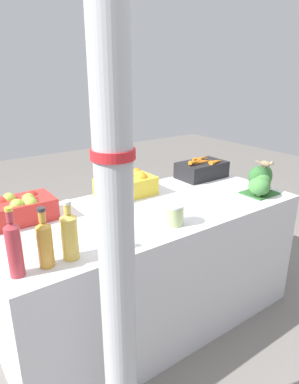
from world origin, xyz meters
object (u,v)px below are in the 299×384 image
apple_crate (18,208)px  carrot_crate (202,169)px  juice_bottle_amber (45,242)px  sparrow_bird (266,164)px  orange_crate (128,184)px  juice_bottle_ruby (14,248)px  pickle_jar (173,214)px  broccoli_pile (260,180)px  juice_bottle_golden (70,235)px  support_pole (113,168)px

apple_crate → carrot_crate: carrot_crate is taller
juice_bottle_amber → sparrow_bird: 1.49m
orange_crate → juice_bottle_ruby: juice_bottle_ruby is taller
sparrow_bird → apple_crate: bearing=-114.0°
apple_crate → juice_bottle_ruby: (-0.16, -0.53, 0.05)m
juice_bottle_ruby → pickle_jar: (0.82, 0.01, -0.07)m
apple_crate → broccoli_pile: 1.52m
pickle_jar → orange_crate: bearing=84.4°
juice_bottle_ruby → pickle_jar: bearing=0.6°
juice_bottle_amber → sparrow_bird: size_ratio=1.95×
juice_bottle_ruby → juice_bottle_amber: (0.12, 0.00, -0.02)m
juice_bottle_amber → juice_bottle_golden: (0.11, -0.00, 0.00)m
apple_crate → juice_bottle_amber: (-0.04, -0.53, 0.04)m
carrot_crate → juice_bottle_golden: bearing=-157.7°
apple_crate → juice_bottle_amber: size_ratio=1.39×
broccoli_pile → apple_crate: bearing=161.7°
orange_crate → juice_bottle_amber: juice_bottle_amber is taller
pickle_jar → sparrow_bird: bearing=1.3°
support_pole → juice_bottle_amber: support_pole is taller
carrot_crate → orange_crate: bearing=179.5°
broccoli_pile → juice_bottle_amber: size_ratio=0.96×
apple_crate → juice_bottle_amber: bearing=-94.2°
pickle_jar → broccoli_pile: bearing=3.5°
pickle_jar → juice_bottle_amber: bearing=-179.3°
apple_crate → pickle_jar: bearing=-38.8°
pickle_jar → sparrow_bird: sparrow_bird is taller
pickle_jar → sparrow_bird: (0.79, 0.02, 0.15)m
support_pole → juice_bottle_ruby: bearing=117.0°
carrot_crate → juice_bottle_amber: size_ratio=1.39×
carrot_crate → juice_bottle_amber: bearing=-159.3°
juice_bottle_golden → broccoli_pile: bearing=2.3°
orange_crate → sparrow_bird: 0.91m
juice_bottle_golden → juice_bottle_amber: bearing=180.0°
apple_crate → carrot_crate: bearing=-0.1°
support_pole → juice_bottle_ruby: size_ratio=8.87×
support_pole → orange_crate: (0.65, 0.96, -0.44)m
juice_bottle_amber → pickle_jar: 0.70m
apple_crate → sparrow_bird: sparrow_bird is taller
apple_crate → broccoli_pile: (1.45, -0.48, 0.01)m
orange_crate → broccoli_pile: bearing=-33.1°
orange_crate → juice_bottle_golden: juice_bottle_golden is taller
orange_crate → carrot_crate: same height
support_pole → pickle_jar: bearing=35.9°
carrot_crate → juice_bottle_amber: juice_bottle_amber is taller
broccoli_pile → juice_bottle_golden: size_ratio=0.95×
carrot_crate → sparrow_bird: (0.07, -0.51, 0.14)m
orange_crate → juice_bottle_amber: 0.92m
apple_crate → support_pole: bearing=-86.6°
carrot_crate → juice_bottle_amber: 1.51m
orange_crate → pickle_jar: 0.53m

